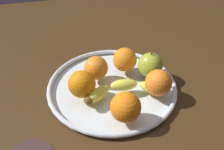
# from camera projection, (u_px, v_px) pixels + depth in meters

# --- Properties ---
(ground_plane) EXTENTS (1.40, 1.40, 0.04)m
(ground_plane) POSITION_uv_depth(u_px,v_px,m) (112.00, 94.00, 0.69)
(ground_plane) COLOR #3D2912
(fruit_bowl) EXTENTS (0.35, 0.35, 0.02)m
(fruit_bowl) POSITION_uv_depth(u_px,v_px,m) (112.00, 86.00, 0.67)
(fruit_bowl) COLOR silver
(fruit_bowl) RESTS_ON ground_plane
(banana) EXTENTS (0.22, 0.08, 0.03)m
(banana) POSITION_uv_depth(u_px,v_px,m) (124.00, 89.00, 0.62)
(banana) COLOR #D9D742
(banana) RESTS_ON fruit_bowl
(apple) EXTENTS (0.07, 0.07, 0.08)m
(apple) POSITION_uv_depth(u_px,v_px,m) (150.00, 65.00, 0.67)
(apple) COLOR #98AB2F
(apple) RESTS_ON fruit_bowl
(orange_back_left) EXTENTS (0.07, 0.07, 0.07)m
(orange_back_left) POSITION_uv_depth(u_px,v_px,m) (96.00, 68.00, 0.66)
(orange_back_left) COLOR orange
(orange_back_left) RESTS_ON fruit_bowl
(orange_center) EXTENTS (0.07, 0.07, 0.07)m
(orange_center) POSITION_uv_depth(u_px,v_px,m) (82.00, 84.00, 0.61)
(orange_center) COLOR orange
(orange_center) RESTS_ON fruit_bowl
(orange_front_right) EXTENTS (0.07, 0.07, 0.07)m
(orange_front_right) POSITION_uv_depth(u_px,v_px,m) (158.00, 83.00, 0.61)
(orange_front_right) COLOR orange
(orange_front_right) RESTS_ON fruit_bowl
(orange_back_right) EXTENTS (0.07, 0.07, 0.07)m
(orange_back_right) POSITION_uv_depth(u_px,v_px,m) (125.00, 60.00, 0.69)
(orange_back_right) COLOR orange
(orange_back_right) RESTS_ON fruit_bowl
(orange_front_left) EXTENTS (0.07, 0.07, 0.07)m
(orange_front_left) POSITION_uv_depth(u_px,v_px,m) (124.00, 107.00, 0.54)
(orange_front_left) COLOR orange
(orange_front_left) RESTS_ON fruit_bowl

